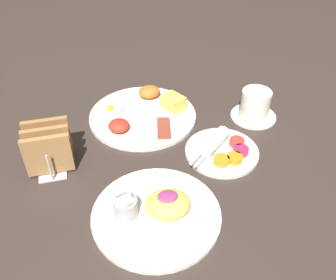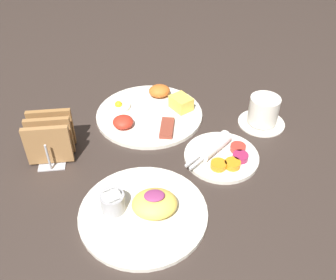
{
  "view_description": "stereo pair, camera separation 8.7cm",
  "coord_description": "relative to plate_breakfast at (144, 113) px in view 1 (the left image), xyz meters",
  "views": [
    {
      "loc": [
        -0.13,
        -0.62,
        0.58
      ],
      "look_at": [
        0.04,
        0.04,
        0.03
      ],
      "focal_mm": 40.0,
      "sensor_mm": 36.0,
      "label": 1
    },
    {
      "loc": [
        -0.04,
        -0.63,
        0.58
      ],
      "look_at": [
        0.04,
        0.04,
        0.03
      ],
      "focal_mm": 40.0,
      "sensor_mm": 36.0,
      "label": 2
    }
  ],
  "objects": [
    {
      "name": "ground_plane",
      "position": [
        -0.01,
        -0.19,
        -0.01
      ],
      "size": [
        3.0,
        3.0,
        0.0
      ],
      "primitive_type": "plane",
      "color": "#332823"
    },
    {
      "name": "plate_breakfast",
      "position": [
        0.0,
        0.0,
        0.0
      ],
      "size": [
        0.28,
        0.28,
        0.05
      ],
      "color": "silver",
      "rests_on": "ground_plane"
    },
    {
      "name": "plate_condiments",
      "position": [
        0.15,
        -0.19,
        0.0
      ],
      "size": [
        0.18,
        0.17,
        0.04
      ],
      "color": "silver",
      "rests_on": "ground_plane"
    },
    {
      "name": "plate_foreground",
      "position": [
        -0.04,
        -0.34,
        0.0
      ],
      "size": [
        0.26,
        0.26,
        0.06
      ],
      "color": "silver",
      "rests_on": "ground_plane"
    },
    {
      "name": "toast_rack",
      "position": [
        -0.24,
        -0.13,
        0.04
      ],
      "size": [
        0.1,
        0.12,
        0.1
      ],
      "color": "#B7B7BC",
      "rests_on": "ground_plane"
    },
    {
      "name": "coffee_cup",
      "position": [
        0.28,
        -0.07,
        0.03
      ],
      "size": [
        0.12,
        0.12,
        0.08
      ],
      "color": "silver",
      "rests_on": "ground_plane"
    }
  ]
}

